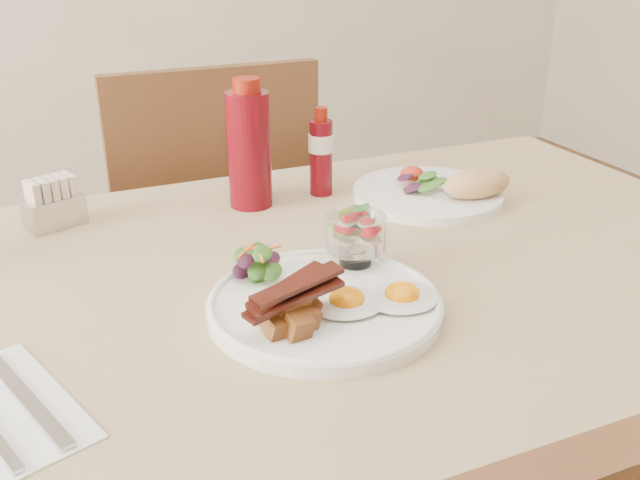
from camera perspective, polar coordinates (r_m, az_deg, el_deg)
table at (r=0.98m, az=1.04°, el=-7.53°), size 1.33×0.88×0.75m
chair_far at (r=1.60m, az=-8.88°, el=-0.20°), size 0.42×0.42×0.93m
main_plate at (r=0.85m, az=0.38°, el=-5.32°), size 0.28×0.28×0.02m
fried_eggs at (r=0.84m, az=4.39°, el=-4.69°), size 0.18×0.12×0.02m
bacon_potato_pile at (r=0.78m, az=-2.20°, el=-5.30°), size 0.12×0.08×0.05m
side_salad at (r=0.90m, az=-4.99°, el=-1.89°), size 0.08×0.07×0.04m
fruit_cup at (r=0.92m, az=2.88°, el=0.60°), size 0.08×0.08×0.08m
second_plate at (r=1.20m, az=9.51°, el=3.95°), size 0.25×0.25×0.06m
ketchup_bottle at (r=1.15m, az=-5.69°, el=7.39°), size 0.08×0.08×0.21m
hot_sauce_bottle at (r=1.20m, az=0.09°, el=6.98°), size 0.05×0.05×0.15m
sugar_caddy at (r=1.15m, az=-20.53°, el=2.61°), size 0.10×0.07×0.08m
napkin_cutlery at (r=0.76m, az=-23.97°, el=-12.23°), size 0.17×0.23×0.01m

